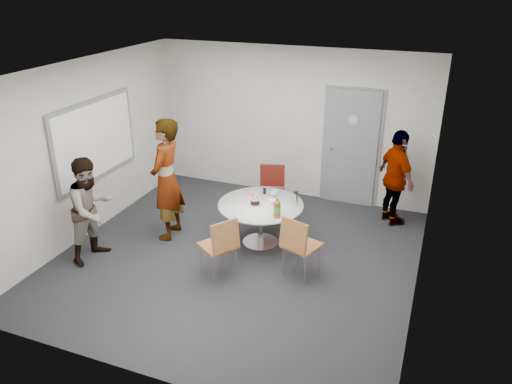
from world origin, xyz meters
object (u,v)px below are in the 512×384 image
at_px(whiteboard, 95,140).
at_px(chair_far, 272,186).
at_px(person_right, 396,178).
at_px(table, 262,210).
at_px(person_left, 91,209).
at_px(chair_near_right, 298,242).
at_px(chair_near_left, 221,243).
at_px(door, 351,148).
at_px(person_main, 167,180).

relative_size(whiteboard, chair_far, 2.09).
bearing_deg(person_right, chair_far, 67.44).
distance_m(table, person_left, 2.45).
bearing_deg(chair_near_right, chair_near_left, -140.55).
bearing_deg(person_left, door, -32.52).
distance_m(door, table, 2.22).
xyz_separation_m(door, chair_far, (-1.09, -1.04, -0.47)).
xyz_separation_m(chair_near_left, chair_far, (0.00, 2.01, 0.01)).
bearing_deg(whiteboard, chair_near_right, -6.53).
distance_m(table, chair_near_left, 1.08).
bearing_deg(chair_far, chair_near_right, 104.67).
relative_size(table, chair_near_right, 1.41).
distance_m(whiteboard, chair_near_right, 3.56).
bearing_deg(whiteboard, table, 6.63).
bearing_deg(chair_near_left, person_right, -4.52).
bearing_deg(whiteboard, person_right, 21.64).
bearing_deg(table, chair_near_left, -99.64).
xyz_separation_m(door, whiteboard, (-3.56, -2.28, 0.42)).
bearing_deg(person_right, table, 92.21).
bearing_deg(chair_near_right, table, 156.42).
bearing_deg(chair_far, person_left, 32.52).
bearing_deg(door, chair_near_left, -109.74).
height_order(chair_far, person_main, person_main).
xyz_separation_m(whiteboard, chair_near_right, (3.43, -0.39, -0.90)).
bearing_deg(table, person_right, 39.32).
relative_size(door, person_left, 1.38).
bearing_deg(chair_near_left, chair_near_right, -35.80).
height_order(door, whiteboard, door).
relative_size(door, person_main, 1.11).
distance_m(whiteboard, person_right, 4.79).
relative_size(chair_near_left, person_right, 0.56).
relative_size(door, chair_near_right, 2.34).
bearing_deg(person_main, chair_near_left, 51.38).
xyz_separation_m(whiteboard, chair_near_left, (2.47, -0.76, -0.91)).
bearing_deg(chair_near_left, whiteboard, 106.09).
bearing_deg(person_main, person_left, -41.79).
bearing_deg(door, person_right, -32.03).
xyz_separation_m(chair_near_left, chair_near_right, (0.96, 0.37, 0.01)).
bearing_deg(chair_near_left, person_left, 127.83).
relative_size(door, person_right, 1.33).
distance_m(chair_near_right, chair_far, 1.90).
bearing_deg(chair_near_left, chair_far, 33.14).
bearing_deg(chair_far, person_main, 28.16).
bearing_deg(person_right, person_main, 81.05).
relative_size(door, chair_near_left, 2.38).
bearing_deg(chair_near_left, person_main, 91.06).
relative_size(chair_near_right, person_main, 0.48).
distance_m(person_main, person_left, 1.18).
bearing_deg(person_main, chair_far, 127.29).
xyz_separation_m(door, table, (-0.91, -1.97, -0.45)).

